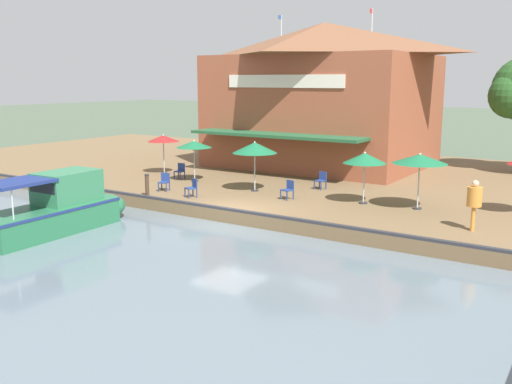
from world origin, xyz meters
The scene contains 17 objects.
ground_plane centered at (0.00, 0.00, 0.00)m, with size 220.00×220.00×0.00m, color #4C5B47.
quay_deck centered at (-11.00, 0.00, 0.30)m, with size 22.00×56.00×0.60m, color brown.
quay_edge_fender centered at (-0.10, 0.00, 0.65)m, with size 0.20×50.40×0.10m, color #2D2D33.
waterfront_restaurant centered at (-13.74, -2.81, 4.99)m, with size 11.49×12.72×9.24m.
patio_umbrella_near_quay_edge centered at (-4.37, 3.97, 2.57)m, with size 1.84×1.84×2.24m.
patio_umbrella_by_entrance centered at (-5.63, -8.64, 2.60)m, with size 1.77×1.77×2.23m.
patio_umbrella_far_corner centered at (-4.15, -1.49, 2.69)m, with size 2.13×2.13×2.39m.
patio_umbrella_back_row centered at (-4.59, -5.56, 2.55)m, with size 1.84×1.84×2.17m.
patio_umbrella_mid_patio_left centered at (-4.59, 6.26, 2.69)m, with size 2.21×2.21×2.32m.
cafe_chair_beside_entrance centered at (-1.37, -3.05, 1.08)m, with size 0.58×0.58×0.85m.
cafe_chair_under_first_umbrella centered at (-3.37, 0.81, 1.08)m, with size 0.54×0.54×0.85m.
cafe_chair_mid_patio centered at (-4.75, -6.69, 1.08)m, with size 0.48×0.48×0.85m.
cafe_chair_far_corner_seat centered at (-1.82, -5.15, 1.08)m, with size 0.56×0.56×0.85m.
cafe_chair_back_row_seat centered at (-6.35, 0.94, 1.08)m, with size 0.51×0.51×0.85m.
person_mid_patio centered at (-2.30, 8.97, 1.74)m, with size 0.51×0.51×1.80m.
motorboat_mid_row centered at (4.29, -4.90, 0.91)m, with size 6.57×2.26×2.26m.
mooring_post centered at (-0.35, -4.86, 1.13)m, with size 0.22×0.22×1.04m.
Camera 1 is at (18.21, 13.31, 5.82)m, focal length 40.00 mm.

